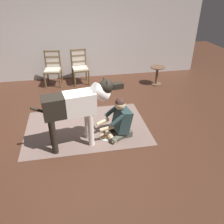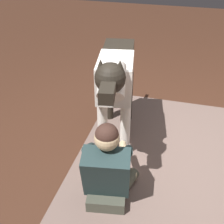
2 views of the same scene
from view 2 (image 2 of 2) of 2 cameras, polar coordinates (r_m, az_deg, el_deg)
ground_plane at (r=3.26m, az=8.72°, el=-7.25°), size 14.10×14.10×0.00m
area_rug at (r=3.14m, az=9.21°, el=-9.22°), size 2.52×1.72×0.01m
person_sitting_on_floor at (r=2.51m, az=-0.95°, el=-11.50°), size 0.70×0.57×0.82m
large_dog at (r=2.89m, az=0.77°, el=6.81°), size 1.61×0.48×1.25m
hot_dog_on_plate at (r=2.93m, az=-0.26°, el=-11.90°), size 0.25×0.25×0.06m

